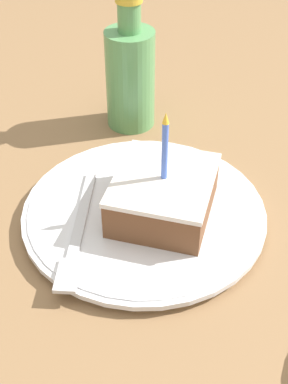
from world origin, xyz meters
name	(u,v)px	position (x,y,z in m)	size (l,w,h in m)	color
ground_plane	(155,226)	(0.00, 0.00, -0.02)	(2.40, 2.40, 0.04)	olive
plate	(144,213)	(-0.01, -0.01, 0.01)	(0.29, 0.29, 0.02)	silver
cake_slice	(163,194)	(0.01, -0.01, 0.04)	(0.11, 0.13, 0.14)	brown
fork	(78,235)	(-0.07, -0.08, 0.02)	(0.06, 0.20, 0.00)	silver
bottle	(130,75)	(-0.09, 0.19, 0.08)	(0.07, 0.07, 0.20)	#599959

